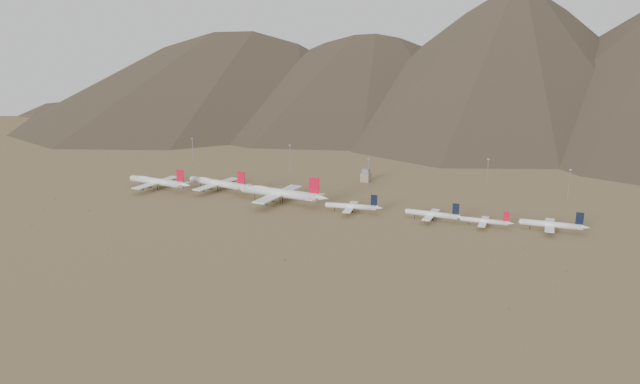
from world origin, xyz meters
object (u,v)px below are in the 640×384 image
at_px(widebody_east, 280,193).
at_px(narrowbody_b, 434,214).
at_px(narrowbody_a, 353,206).
at_px(widebody_centre, 218,183).
at_px(control_tower, 366,176).
at_px(widebody_west, 158,182).

distance_m(widebody_east, narrowbody_b, 123.37).
xyz_separation_m(narrowbody_a, narrowbody_b, (60.59, 4.01, -0.06)).
relative_size(widebody_centre, narrowbody_b, 1.52).
xyz_separation_m(widebody_centre, narrowbody_b, (189.27, -11.40, -2.18)).
bearing_deg(widebody_centre, widebody_east, -2.96).
bearing_deg(control_tower, narrowbody_a, -76.23).
bearing_deg(narrowbody_a, widebody_west, 170.78).
bearing_deg(narrowbody_b, widebody_west, -178.25).
bearing_deg(widebody_east, widebody_centre, 172.25).
bearing_deg(control_tower, widebody_centre, -141.93).
height_order(narrowbody_b, control_tower, narrowbody_b).
height_order(narrowbody_a, control_tower, narrowbody_a).
relative_size(widebody_west, narrowbody_b, 1.51).
bearing_deg(control_tower, narrowbody_b, -47.89).
bearing_deg(narrowbody_b, narrowbody_a, -175.44).
height_order(widebody_west, narrowbody_a, widebody_west).
distance_m(widebody_centre, narrowbody_b, 189.63).
bearing_deg(widebody_west, narrowbody_b, 4.97).
bearing_deg(widebody_west, widebody_centre, 20.85).
relative_size(widebody_east, narrowbody_a, 1.80).
relative_size(narrowbody_b, control_tower, 3.68).
height_order(widebody_west, widebody_centre, widebody_centre).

